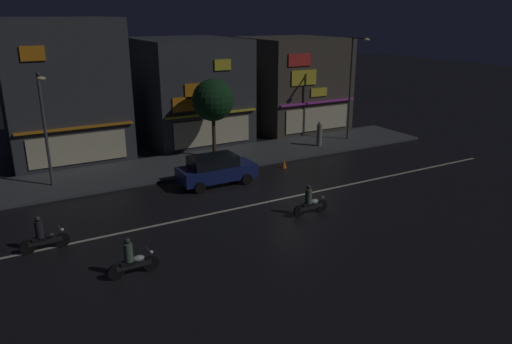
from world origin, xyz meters
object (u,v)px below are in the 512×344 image
traffic_cone (284,163)px  pedestrian_on_sidewalk (319,135)px  motorcycle_lead (132,260)px  motorcycle_following (43,236)px  streetlamp_mid (353,81)px  parked_car_near_kerb (216,169)px  motorcycle_opposite_lane (310,202)px  streetlamp_west (44,120)px

traffic_cone → pedestrian_on_sidewalk: bearing=30.3°
motorcycle_lead → traffic_cone: bearing=-139.2°
motorcycle_lead → motorcycle_following: (-2.55, 3.70, 0.00)m
streetlamp_mid → pedestrian_on_sidewalk: bearing=-173.6°
pedestrian_on_sidewalk → motorcycle_following: bearing=-73.6°
pedestrian_on_sidewalk → motorcycle_lead: size_ratio=0.92×
parked_car_near_kerb → motorcycle_following: size_ratio=2.26×
pedestrian_on_sidewalk → traffic_cone: 5.51m
traffic_cone → parked_car_near_kerb: bearing=-172.2°
motorcycle_opposite_lane → traffic_cone: (2.92, 6.84, -0.36)m
streetlamp_mid → motorcycle_lead: size_ratio=3.92×
streetlamp_west → motorcycle_lead: 11.74m
pedestrian_on_sidewalk → motorcycle_following: 20.47m
pedestrian_on_sidewalk → parked_car_near_kerb: bearing=-75.0°
parked_car_near_kerb → motorcycle_following: (-9.45, -3.89, -0.24)m
motorcycle_following → motorcycle_opposite_lane: same height
parked_car_near_kerb → motorcycle_opposite_lane: size_ratio=2.26×
motorcycle_following → motorcycle_opposite_lane: size_ratio=1.00×
motorcycle_lead → motorcycle_following: 4.49m
streetlamp_west → pedestrian_on_sidewalk: 17.97m
streetlamp_mid → motorcycle_lead: bearing=-149.9°
streetlamp_mid → traffic_cone: (-7.77, -3.10, -4.24)m
parked_car_near_kerb → streetlamp_west: bearing=-24.3°
pedestrian_on_sidewalk → streetlamp_west: bearing=-95.3°
streetlamp_west → pedestrian_on_sidewalk: bearing=-0.7°
parked_car_near_kerb → motorcycle_opposite_lane: (2.02, -6.16, -0.24)m
motorcycle_opposite_lane → parked_car_near_kerb: bearing=-76.2°
pedestrian_on_sidewalk → motorcycle_opposite_lane: bearing=-43.1°
streetlamp_mid → motorcycle_lead: streetlamp_mid is taller
parked_car_near_kerb → motorcycle_lead: parked_car_near_kerb is taller
motorcycle_lead → motorcycle_following: bearing=-49.5°
traffic_cone → streetlamp_mid: bearing=21.7°
pedestrian_on_sidewalk → motorcycle_opposite_lane: size_ratio=0.92×
parked_car_near_kerb → traffic_cone: 5.02m
streetlamp_west → motorcycle_opposite_lane: (10.09, -9.81, -3.19)m
parked_car_near_kerb → traffic_cone: size_ratio=7.82×
pedestrian_on_sidewalk → motorcycle_following: size_ratio=0.92×
pedestrian_on_sidewalk → motorcycle_lead: 19.90m
parked_car_near_kerb → motorcycle_opposite_lane: parked_car_near_kerb is taller
streetlamp_west → parked_car_near_kerb: bearing=-24.3°
pedestrian_on_sidewalk → parked_car_near_kerb: (-9.67, -3.43, -0.08)m
motorcycle_lead → motorcycle_opposite_lane: 9.04m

